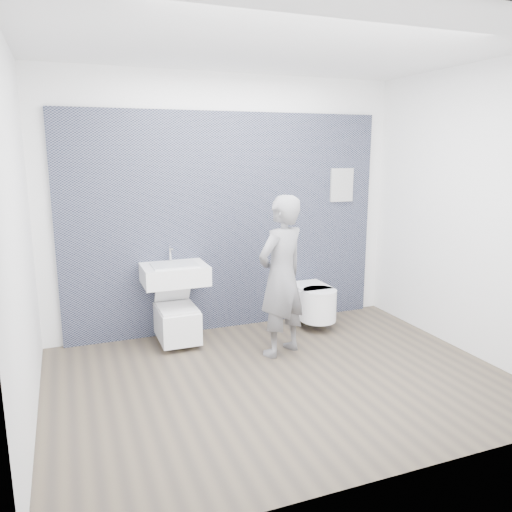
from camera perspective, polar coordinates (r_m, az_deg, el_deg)
name	(u,v)px	position (r m, az deg, el deg)	size (l,w,h in m)	color
ground	(280,379)	(4.59, 2.78, -13.82)	(4.00, 4.00, 0.00)	brown
room_shell	(282,182)	(4.13, 3.03, 8.43)	(4.00, 4.00, 4.00)	white
tile_wall	(229,325)	(5.85, -3.10, -7.93)	(3.60, 0.06, 2.40)	black
washbasin	(175,274)	(5.21, -9.29, -2.00)	(0.66, 0.49, 0.49)	white
toilet_square	(177,321)	(5.32, -9.02, -7.34)	(0.40, 0.57, 0.71)	white
toilet_rounded	(313,302)	(5.77, 6.58, -5.24)	(0.40, 0.67, 0.36)	white
info_placard	(337,313)	(6.37, 9.26, -6.40)	(0.29, 0.03, 0.39)	silver
visitor	(281,276)	(4.85, 2.91, -2.35)	(0.58, 0.38, 1.59)	slate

